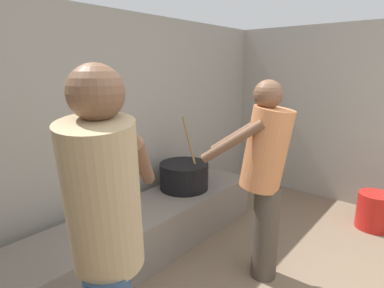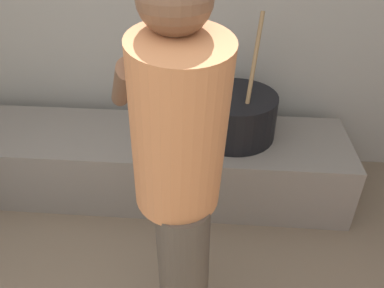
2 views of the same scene
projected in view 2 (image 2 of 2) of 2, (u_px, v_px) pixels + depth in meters
block_enclosure_rear at (130, 6)px, 2.42m from camera, size 5.21×0.20×2.12m
hearth_ledge at (142, 162)px, 2.45m from camera, size 2.56×0.60×0.42m
cooking_pot_main at (235, 115)px, 2.26m from camera, size 0.49×0.49×0.72m
cook_in_orange_shirt at (179, 172)px, 1.27m from camera, size 0.53×0.72×1.55m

